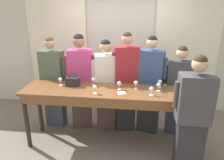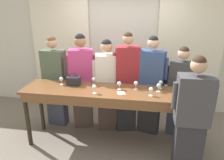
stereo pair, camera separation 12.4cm
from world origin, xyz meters
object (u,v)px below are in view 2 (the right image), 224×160
(wine_glass_front_right, at_px, (159,86))
(guest_pink_top, at_px, (82,81))
(wine_glass_center_right, at_px, (61,79))
(host_pouring, at_px, (191,120))
(wine_glass_back_mid, at_px, (161,83))
(wine_glass_center_left, at_px, (94,87))
(guest_striped_shirt, at_px, (127,83))
(tasting_bar, at_px, (111,98))
(guest_cream_sweater, at_px, (107,86))
(wine_glass_front_mid, at_px, (151,90))
(wine_glass_center_mid, at_px, (94,80))
(handbag, at_px, (73,81))
(wine_glass_back_right, at_px, (136,84))
(guest_beige_cap, at_px, (180,91))
(guest_olive_jacket, at_px, (55,81))
(wine_glass_back_left, at_px, (119,84))
(wine_glass_front_left, at_px, (196,87))
(guest_navy_coat, at_px, (151,86))
(wine_bottle, at_px, (189,84))

(wine_glass_front_right, distance_m, guest_pink_top, 1.45)
(wine_glass_center_right, distance_m, host_pouring, 2.14)
(wine_glass_center_right, distance_m, wine_glass_back_mid, 1.65)
(wine_glass_center_left, bearing_deg, guest_striped_shirt, 56.56)
(wine_glass_front_right, xyz_separation_m, guest_pink_top, (-1.37, 0.44, -0.15))
(tasting_bar, bearing_deg, wine_glass_front_right, 6.96)
(guest_cream_sweater, height_order, host_pouring, host_pouring)
(wine_glass_front_mid, xyz_separation_m, wine_glass_center_mid, (-0.95, 0.31, 0.00))
(handbag, xyz_separation_m, wine_glass_back_right, (1.05, -0.02, 0.02))
(wine_glass_back_right, distance_m, guest_beige_cap, 0.88)
(wine_glass_front_mid, bearing_deg, wine_glass_center_left, -177.17)
(guest_olive_jacket, height_order, guest_pink_top, guest_pink_top)
(handbag, bearing_deg, guest_striped_shirt, 23.12)
(wine_glass_back_right, bearing_deg, wine_glass_back_left, -167.79)
(wine_glass_back_left, relative_size, host_pouring, 0.08)
(wine_glass_center_right, bearing_deg, wine_glass_back_mid, 3.30)
(wine_glass_center_right, relative_size, guest_cream_sweater, 0.08)
(tasting_bar, distance_m, guest_cream_sweater, 0.56)
(wine_glass_front_left, bearing_deg, wine_glass_front_right, -175.76)
(wine_glass_front_right, relative_size, guest_cream_sweater, 0.08)
(wine_glass_center_left, xyz_separation_m, guest_navy_coat, (0.86, 0.67, -0.17))
(guest_pink_top, bearing_deg, wine_bottle, -10.60)
(wine_glass_front_mid, height_order, wine_glass_center_left, same)
(wine_glass_back_mid, bearing_deg, guest_beige_cap, 38.94)
(wine_glass_front_right, distance_m, host_pouring, 0.75)
(wine_glass_back_right, relative_size, guest_cream_sweater, 0.08)
(wine_glass_front_left, bearing_deg, guest_cream_sweater, 164.79)
(guest_cream_sweater, bearing_deg, wine_glass_front_left, -15.21)
(guest_pink_top, height_order, guest_navy_coat, guest_pink_top)
(wine_glass_center_right, distance_m, guest_navy_coat, 1.56)
(wine_bottle, relative_size, handbag, 1.46)
(guest_striped_shirt, bearing_deg, wine_glass_back_mid, -26.98)
(wine_glass_back_right, bearing_deg, wine_glass_center_left, -156.10)
(handbag, height_order, wine_glass_center_left, handbag)
(guest_striped_shirt, distance_m, guest_navy_coat, 0.42)
(wine_glass_center_mid, bearing_deg, guest_striped_shirt, 30.23)
(tasting_bar, relative_size, handbag, 13.06)
(wine_glass_front_left, height_order, guest_olive_jacket, guest_olive_jacket)
(wine_glass_back_left, bearing_deg, guest_beige_cap, 23.87)
(tasting_bar, bearing_deg, handbag, 166.51)
(handbag, relative_size, wine_glass_front_right, 1.65)
(wine_glass_center_mid, xyz_separation_m, guest_cream_sweater, (0.17, 0.31, -0.22))
(wine_glass_center_left, xyz_separation_m, host_pouring, (1.39, -0.36, -0.23))
(handbag, xyz_separation_m, guest_olive_jacket, (-0.50, 0.37, -0.18))
(wine_glass_center_mid, height_order, wine_glass_back_mid, same)
(guest_beige_cap, xyz_separation_m, host_pouring, (0.02, -1.03, 0.02))
(guest_beige_cap, bearing_deg, wine_glass_front_left, -66.50)
(wine_glass_center_right, bearing_deg, wine_glass_back_left, -3.63)
(wine_bottle, bearing_deg, wine_glass_back_mid, 172.80)
(wine_glass_center_left, xyz_separation_m, wine_glass_center_right, (-0.64, 0.28, 0.00))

